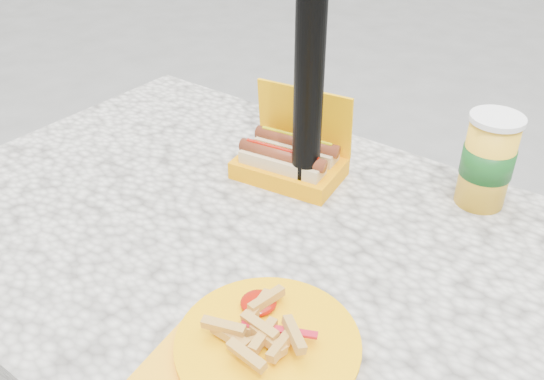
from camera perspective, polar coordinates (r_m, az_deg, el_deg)
The scene contains 4 objects.
picnic_table at distance 1.02m, azimuth -2.01°, elevation -9.04°, with size 1.20×0.80×0.75m.
hotdog_box at distance 1.08m, azimuth 1.84°, elevation 3.09°, with size 0.21×0.15×0.16m.
fries_plate at distance 0.76m, azimuth -1.05°, elevation -15.14°, with size 0.24×0.33×0.05m.
soda_cup at distance 1.04m, azimuth 20.58°, elevation 2.73°, with size 0.09×0.09×0.17m.
Camera 1 is at (0.48, -0.58, 1.33)m, focal length 38.00 mm.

